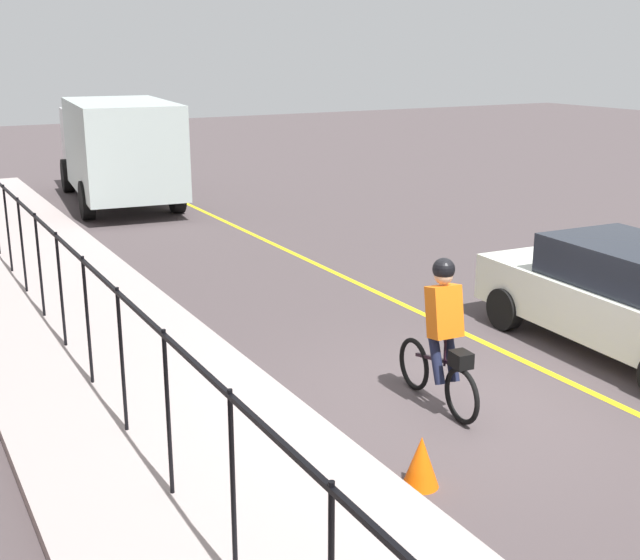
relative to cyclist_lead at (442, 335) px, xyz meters
The scene contains 8 objects.
ground_plane 0.97m from the cyclist_lead, 104.42° to the right, with size 80.00×80.00×0.00m, color #4C4243.
lane_line_centre 2.12m from the cyclist_lead, 92.38° to the right, with size 36.00×0.12×0.01m, color yellow.
sidewalk 3.20m from the cyclist_lead, 91.47° to the left, with size 40.00×3.20×0.15m, color #AE9F9D.
iron_fence 3.63m from the cyclist_lead, 75.23° to the left, with size 20.72×0.04×1.60m.
cyclist_lead is the anchor object (origin of this frame).
patrol_sedan 3.33m from the cyclist_lead, 86.78° to the right, with size 4.49×2.11×1.58m.
box_truck_background 14.77m from the cyclist_lead, ahead, with size 6.92×3.14×2.78m.
traffic_cone_near 1.96m from the cyclist_lead, 137.32° to the left, with size 0.36×0.36×0.52m, color #F95D09.
Camera 1 is at (-7.02, 5.86, 4.13)m, focal length 45.86 mm.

